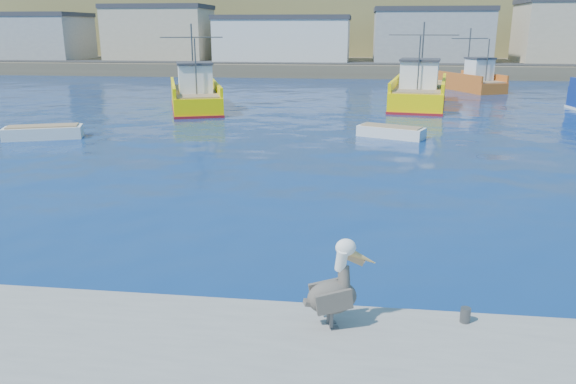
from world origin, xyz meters
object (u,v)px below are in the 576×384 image
object	(u,v)px
trawler_yellow_b	(419,92)
boat_orange	(473,81)
trawler_yellow_a	(195,96)
skiff_left	(43,133)
pelican	(335,290)
skiff_mid	(391,133)

from	to	relation	value
trawler_yellow_b	boat_orange	xyz separation A→B (m)	(6.36, 12.00, -0.05)
trawler_yellow_a	skiff_left	bearing A→B (deg)	-111.79
skiff_left	pelican	size ratio (longest dim) A/B	2.50
trawler_yellow_b	skiff_mid	distance (m)	14.47
trawler_yellow_a	boat_orange	distance (m)	28.65
trawler_yellow_b	boat_orange	bearing A→B (deg)	62.09
boat_orange	skiff_mid	distance (m)	27.76
trawler_yellow_a	pelican	xyz separation A→B (m)	(12.22, -32.43, 0.26)
skiff_mid	trawler_yellow_b	bearing A→B (deg)	78.59
skiff_mid	pelican	size ratio (longest dim) A/B	2.25
trawler_yellow_a	pelican	size ratio (longest dim) A/B	6.24
trawler_yellow_b	skiff_mid	size ratio (longest dim) A/B	3.05
skiff_mid	pelican	bearing A→B (deg)	-95.54
boat_orange	skiff_mid	bearing A→B (deg)	-109.41
boat_orange	pelican	world-z (taller)	boat_orange
trawler_yellow_a	skiff_mid	size ratio (longest dim) A/B	2.77
skiff_left	skiff_mid	xyz separation A→B (m)	(19.51, 2.84, -0.03)
skiff_left	pelican	bearing A→B (deg)	-48.57
skiff_mid	pelican	distance (m)	22.60
trawler_yellow_a	skiff_mid	world-z (taller)	trawler_yellow_a
trawler_yellow_b	skiff_mid	world-z (taller)	trawler_yellow_b
boat_orange	skiff_mid	world-z (taller)	boat_orange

